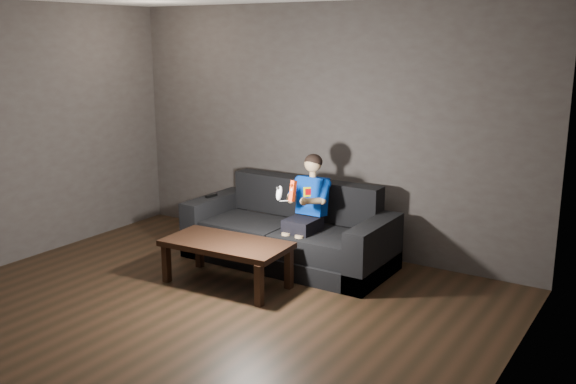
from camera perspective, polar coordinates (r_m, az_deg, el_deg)
The scene contains 9 objects.
floor at distance 5.50m, azimuth -10.22°, elevation -11.70°, with size 5.00×5.00×0.00m, color black.
back_wall at distance 7.08m, azimuth 3.10°, elevation 5.62°, with size 5.00×0.04×2.70m, color #3B3433.
right_wall at distance 3.86m, azimuth 17.42°, elevation -1.76°, with size 0.04×5.00×2.70m, color #3B3433.
sofa at distance 6.79m, azimuth 0.17°, elevation -4.01°, with size 2.19×0.94×0.85m.
child at distance 6.50m, azimuth 1.74°, elevation -0.88°, with size 0.44×0.54×1.08m.
wii_remote_red at distance 6.06m, azimuth 0.42°, elevation 0.10°, with size 0.06×0.08×0.20m.
nunchuk_white at distance 6.16m, azimuth -0.78°, elevation -0.09°, with size 0.07×0.10×0.15m.
wii_remote_black at distance 7.19m, azimuth -6.83°, elevation -0.32°, with size 0.05×0.16×0.03m.
coffee_table at distance 6.16m, azimuth -5.49°, elevation -4.91°, with size 1.24×0.67×0.44m.
Camera 1 is at (3.42, -3.62, 2.33)m, focal length 40.00 mm.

